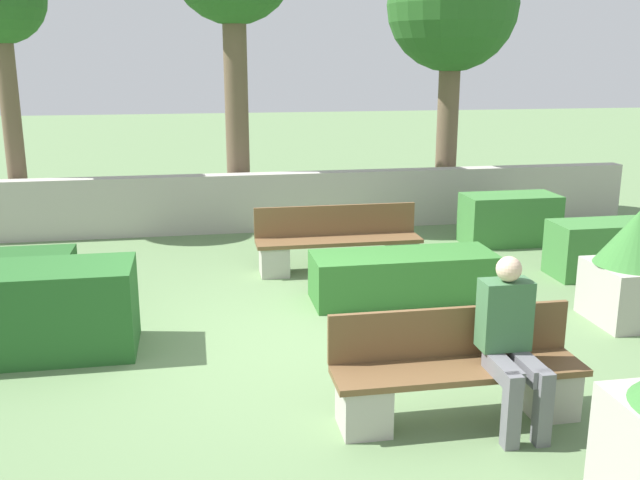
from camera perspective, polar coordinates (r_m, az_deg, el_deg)
name	(u,v)px	position (r m, az deg, el deg)	size (l,w,h in m)	color
ground_plane	(300,342)	(7.12, -1.61, -8.13)	(60.00, 60.00, 0.00)	#607F51
perimeter_wall	(256,202)	(11.52, -5.13, 3.02)	(12.65, 0.30, 0.93)	#ADA89E
bench_front	(457,379)	(5.69, 10.90, -10.87)	(1.96, 0.48, 0.84)	brown
bench_left_side	(338,246)	(9.33, 1.47, -0.47)	(2.16, 0.49, 0.84)	brown
person_seated_man	(511,337)	(5.55, 15.01, -7.47)	(0.38, 0.64, 1.30)	slate
hedge_block_near_left	(8,280)	(8.75, -23.71, -2.98)	(1.42, 0.76, 0.60)	#235623
hedge_block_near_right	(509,219)	(11.05, 14.92, 1.62)	(1.40, 0.68, 0.75)	#3D7A38
hedge_block_mid_left	(403,277)	(8.28, 6.65, -2.93)	(2.10, 0.75, 0.55)	#33702D
hedge_block_far_left	(26,312)	(7.23, -22.44, -5.32)	(1.99, 0.83, 0.85)	#286028
hedge_block_far_right	(612,248)	(9.88, 22.32, -0.62)	(1.59, 0.64, 0.70)	#3D7A38
planter_corner_left	(635,265)	(8.15, 23.86, -1.87)	(0.85, 0.85, 1.21)	#ADA89E
tree_leftmost	(0,9)	(11.98, -24.24, 16.48)	(1.37, 1.37, 4.28)	brown
tree_center_right	(452,9)	(12.62, 10.55, 17.68)	(2.18, 2.18, 4.66)	brown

